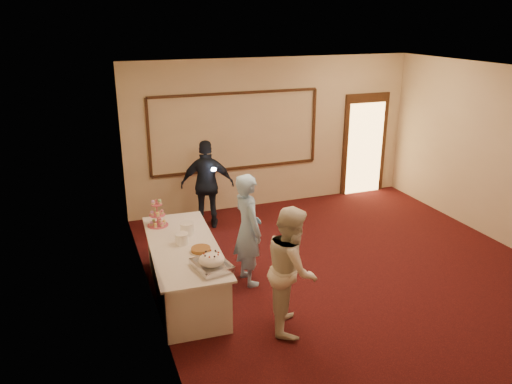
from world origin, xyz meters
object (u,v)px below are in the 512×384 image
(buffet_table, at_px, (185,270))
(cupcake_stand, at_px, (157,215))
(plate_stack_a, at_px, (182,239))
(woman, at_px, (292,269))
(guest, at_px, (207,185))
(pavlova_tray, at_px, (212,262))
(plate_stack_b, at_px, (187,228))
(man, at_px, (248,229))
(tart, at_px, (201,250))

(buffet_table, xyz_separation_m, cupcake_stand, (-0.21, 0.80, 0.54))
(plate_stack_a, relative_size, woman, 0.12)
(woman, xyz_separation_m, guest, (-0.14, 3.45, 0.02))
(pavlova_tray, height_order, plate_stack_b, pavlova_tray)
(buffet_table, height_order, guest, guest)
(woman, bearing_deg, cupcake_stand, 53.49)
(man, distance_m, woman, 1.26)
(plate_stack_b, height_order, guest, guest)
(buffet_table, xyz_separation_m, man, (0.96, 0.04, 0.45))
(cupcake_stand, bearing_deg, plate_stack_b, -53.00)
(cupcake_stand, distance_m, woman, 2.40)
(plate_stack_a, relative_size, man, 0.11)
(tart, bearing_deg, plate_stack_b, 93.69)
(plate_stack_b, relative_size, guest, 0.13)
(plate_stack_b, xyz_separation_m, tart, (0.04, -0.63, -0.06))
(buffet_table, xyz_separation_m, pavlova_tray, (0.19, -0.78, 0.47))
(plate_stack_a, bearing_deg, woman, -48.72)
(man, height_order, guest, man)
(tart, relative_size, guest, 0.18)
(pavlova_tray, height_order, man, man)
(guest, bearing_deg, cupcake_stand, 67.39)
(plate_stack_a, distance_m, woman, 1.67)
(tart, xyz_separation_m, man, (0.78, 0.33, 0.04))
(buffet_table, distance_m, cupcake_stand, 0.99)
(tart, bearing_deg, plate_stack_a, 119.30)
(woman, bearing_deg, guest, 22.98)
(cupcake_stand, xyz_separation_m, woman, (1.30, -2.01, -0.12))
(tart, distance_m, woman, 1.30)
(pavlova_tray, height_order, cupcake_stand, cupcake_stand)
(woman, distance_m, guest, 3.45)
(cupcake_stand, relative_size, woman, 0.28)
(pavlova_tray, height_order, plate_stack_a, pavlova_tray)
(plate_stack_b, bearing_deg, plate_stack_a, -115.67)
(plate_stack_a, distance_m, plate_stack_b, 0.33)
(pavlova_tray, relative_size, man, 0.35)
(buffet_table, relative_size, plate_stack_b, 11.44)
(pavlova_tray, bearing_deg, man, 46.81)
(pavlova_tray, distance_m, woman, 1.00)
(buffet_table, bearing_deg, plate_stack_b, 68.53)
(plate_stack_a, distance_m, guest, 2.39)
(pavlova_tray, bearing_deg, plate_stack_b, 92.70)
(buffet_table, xyz_separation_m, tart, (0.17, -0.29, 0.41))
(plate_stack_a, relative_size, plate_stack_b, 0.89)
(man, bearing_deg, woman, -179.52)
(plate_stack_b, xyz_separation_m, guest, (0.81, 1.89, -0.03))
(man, height_order, woman, man)
(cupcake_stand, bearing_deg, tart, -70.46)
(plate_stack_b, relative_size, man, 0.12)
(buffet_table, distance_m, plate_stack_b, 0.59)
(plate_stack_a, bearing_deg, man, 0.01)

